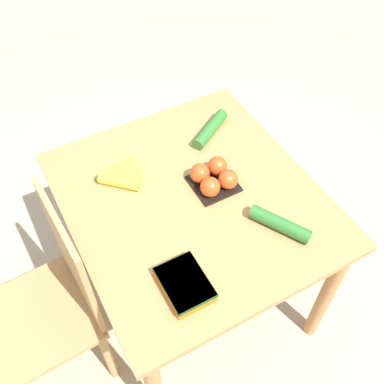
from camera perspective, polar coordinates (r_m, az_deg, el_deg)
ground_plane at (r=2.36m, az=0.00°, el=-12.52°), size 12.00×12.00×0.00m
dining_table at (r=1.81m, az=0.00°, el=-3.05°), size 1.02×0.93×0.77m
chair at (r=1.85m, az=-17.12°, el=-13.34°), size 0.44×0.42×0.98m
banana_bunch at (r=1.78m, az=-9.28°, el=2.09°), size 0.18×0.18×0.04m
tomato_pack at (r=1.72m, az=2.79°, el=1.88°), size 0.17×0.17×0.09m
carrot_bag at (r=1.48m, az=-0.94°, el=-11.58°), size 0.19×0.14×0.04m
cucumber_near at (r=1.63m, az=11.09°, el=-4.00°), size 0.22×0.16×0.05m
cucumber_far at (r=1.94m, az=2.31°, el=7.97°), size 0.16×0.22×0.05m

